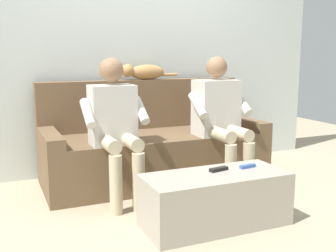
{
  "coord_description": "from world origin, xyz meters",
  "views": [
    {
      "loc": [
        1.4,
        3.47,
        1.2
      ],
      "look_at": [
        0.0,
        0.23,
        0.58
      ],
      "focal_mm": 43.83,
      "sensor_mm": 36.0,
      "label": 1
    }
  ],
  "objects_px": {
    "person_right_seated": "(115,121)",
    "remote_blue": "(248,166)",
    "coffee_table": "(215,200)",
    "remote_black": "(219,169)",
    "cat_on_backrest": "(143,72)",
    "person_left_seated": "(220,113)",
    "couch": "(153,147)"
  },
  "relations": [
    {
      "from": "person_left_seated",
      "to": "cat_on_backrest",
      "type": "xyz_separation_m",
      "value": [
        0.48,
        -0.7,
        0.36
      ]
    },
    {
      "from": "remote_blue",
      "to": "coffee_table",
      "type": "bearing_deg",
      "value": 0.52
    },
    {
      "from": "person_left_seated",
      "to": "remote_black",
      "type": "height_order",
      "value": "person_left_seated"
    },
    {
      "from": "coffee_table",
      "to": "person_left_seated",
      "type": "relative_size",
      "value": 0.87
    },
    {
      "from": "coffee_table",
      "to": "person_left_seated",
      "type": "xyz_separation_m",
      "value": [
        -0.49,
        -0.79,
        0.48
      ]
    },
    {
      "from": "person_left_seated",
      "to": "cat_on_backrest",
      "type": "relative_size",
      "value": 1.97
    },
    {
      "from": "person_left_seated",
      "to": "remote_blue",
      "type": "relative_size",
      "value": 9.08
    },
    {
      "from": "person_left_seated",
      "to": "remote_blue",
      "type": "height_order",
      "value": "person_left_seated"
    },
    {
      "from": "couch",
      "to": "person_left_seated",
      "type": "height_order",
      "value": "person_left_seated"
    },
    {
      "from": "cat_on_backrest",
      "to": "remote_blue",
      "type": "xyz_separation_m",
      "value": [
        -0.28,
        1.45,
        -0.64
      ]
    },
    {
      "from": "cat_on_backrest",
      "to": "coffee_table",
      "type": "bearing_deg",
      "value": 89.59
    },
    {
      "from": "cat_on_backrest",
      "to": "couch",
      "type": "bearing_deg",
      "value": 87.85
    },
    {
      "from": "person_left_seated",
      "to": "person_right_seated",
      "type": "xyz_separation_m",
      "value": [
        0.99,
        0.01,
        -0.01
      ]
    },
    {
      "from": "couch",
      "to": "remote_black",
      "type": "distance_m",
      "value": 1.15
    },
    {
      "from": "remote_black",
      "to": "remote_blue",
      "type": "relative_size",
      "value": 1.13
    },
    {
      "from": "cat_on_backrest",
      "to": "person_left_seated",
      "type": "bearing_deg",
      "value": 124.63
    },
    {
      "from": "couch",
      "to": "remote_blue",
      "type": "relative_size",
      "value": 16.05
    },
    {
      "from": "coffee_table",
      "to": "person_right_seated",
      "type": "bearing_deg",
      "value": -57.61
    },
    {
      "from": "couch",
      "to": "person_left_seated",
      "type": "relative_size",
      "value": 1.77
    },
    {
      "from": "remote_black",
      "to": "remote_blue",
      "type": "xyz_separation_m",
      "value": [
        -0.23,
        0.02,
        0.0
      ]
    },
    {
      "from": "coffee_table",
      "to": "remote_black",
      "type": "height_order",
      "value": "remote_black"
    },
    {
      "from": "coffee_table",
      "to": "remote_blue",
      "type": "bearing_deg",
      "value": -171.97
    },
    {
      "from": "person_right_seated",
      "to": "couch",
      "type": "bearing_deg",
      "value": -139.26
    },
    {
      "from": "person_right_seated",
      "to": "remote_blue",
      "type": "distance_m",
      "value": 1.11
    },
    {
      "from": "coffee_table",
      "to": "cat_on_backrest",
      "type": "distance_m",
      "value": 1.71
    },
    {
      "from": "coffee_table",
      "to": "remote_black",
      "type": "distance_m",
      "value": 0.22
    },
    {
      "from": "person_right_seated",
      "to": "cat_on_backrest",
      "type": "height_order",
      "value": "person_right_seated"
    },
    {
      "from": "person_right_seated",
      "to": "remote_blue",
      "type": "relative_size",
      "value": 9.01
    },
    {
      "from": "coffee_table",
      "to": "person_left_seated",
      "type": "distance_m",
      "value": 1.05
    },
    {
      "from": "remote_black",
      "to": "cat_on_backrest",
      "type": "bearing_deg",
      "value": -99.07
    },
    {
      "from": "person_right_seated",
      "to": "remote_black",
      "type": "height_order",
      "value": "person_right_seated"
    },
    {
      "from": "remote_blue",
      "to": "person_right_seated",
      "type": "bearing_deg",
      "value": -50.7
    }
  ]
}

